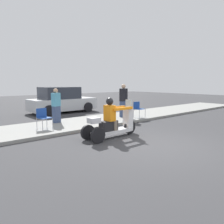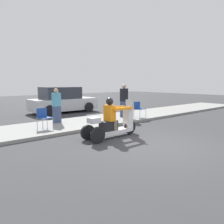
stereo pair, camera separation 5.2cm
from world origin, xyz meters
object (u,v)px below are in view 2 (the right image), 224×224
(parked_car_lot_center, at_px, (62,101))
(motorcycle_trike, at_px, (112,123))
(folding_chair_set_back, at_px, (139,108))
(spectator_end_of_line, at_px, (57,106))
(folding_chair_curbside, at_px, (43,116))
(spectator_by_tree, at_px, (124,101))

(parked_car_lot_center, bearing_deg, motorcycle_trike, -104.15)
(folding_chair_set_back, bearing_deg, spectator_end_of_line, 161.26)
(folding_chair_curbside, height_order, parked_car_lot_center, parked_car_lot_center)
(spectator_by_tree, bearing_deg, parked_car_lot_center, 105.81)
(motorcycle_trike, bearing_deg, spectator_by_tree, 40.68)
(folding_chair_set_back, bearing_deg, spectator_by_tree, 129.18)
(spectator_by_tree, xyz_separation_m, folding_chair_set_back, (0.50, -0.61, -0.34))
(folding_chair_set_back, distance_m, parked_car_lot_center, 5.43)
(spectator_end_of_line, relative_size, folding_chair_set_back, 1.92)
(motorcycle_trike, bearing_deg, parked_car_lot_center, 75.85)
(spectator_by_tree, distance_m, folding_chair_curbside, 4.57)
(folding_chair_curbside, bearing_deg, spectator_by_tree, 1.78)
(folding_chair_set_back, xyz_separation_m, parked_car_lot_center, (-1.78, 5.13, 0.15))
(folding_chair_curbside, bearing_deg, parked_car_lot_center, 54.87)
(motorcycle_trike, height_order, spectator_by_tree, spectator_by_tree)
(motorcycle_trike, relative_size, parked_car_lot_center, 0.54)
(spectator_by_tree, relative_size, folding_chair_curbside, 2.14)
(spectator_by_tree, relative_size, folding_chair_set_back, 2.14)
(spectator_by_tree, height_order, folding_chair_curbside, spectator_by_tree)
(motorcycle_trike, height_order, folding_chair_set_back, motorcycle_trike)
(spectator_by_tree, relative_size, spectator_end_of_line, 1.12)
(motorcycle_trike, xyz_separation_m, spectator_end_of_line, (-0.45, 3.41, 0.36))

